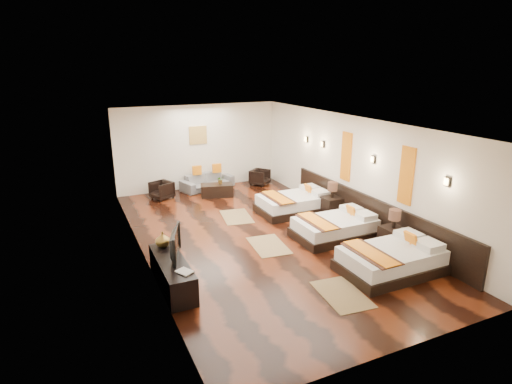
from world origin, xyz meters
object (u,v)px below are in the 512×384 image
bed_near (392,260)px  sofa (207,181)px  table_plant (220,180)px  tv (171,244)px  armchair_right (260,177)px  bed_far (295,203)px  coffee_table (217,190)px  nightstand_a (393,236)px  nightstand_b (332,204)px  armchair_left (162,190)px  bed_mid (336,227)px  tv_console (172,273)px  figurine (163,239)px  book (180,274)px

bed_near → sofa: bearing=101.9°
bed_near → table_plant: bearing=102.5°
table_plant → tv: bearing=-119.5°
armchair_right → bed_far: bearing=-134.2°
sofa → table_plant: (0.13, -0.94, 0.26)m
coffee_table → nightstand_a: bearing=-67.5°
bed_far → armchair_right: (0.30, 2.96, 0.01)m
nightstand_b → armchair_left: bearing=137.8°
bed_mid → tv_console: 4.25m
nightstand_b → sofa: size_ratio=0.54×
figurine → bed_mid: bearing=-0.0°
tv_console → figurine: size_ratio=5.75×
bed_far → sofa: size_ratio=1.11×
nightstand_b → figurine: nightstand_b is taller
nightstand_a → sofa: nightstand_a is taller
table_plant → tv_console: bearing=-119.3°
nightstand_b → book: size_ratio=3.38×
tv_console → tv: tv is taller
armchair_left → bed_near: bearing=1.8°
sofa → tv_console: bearing=-131.8°
bed_near → tv: bearing=161.3°
nightstand_b → tv_console: size_ratio=0.55×
nightstand_a → coffee_table: nightstand_a is taller
armchair_left → armchair_right: armchair_left is taller
bed_near → nightstand_b: bearing=76.9°
tv → book: 0.80m
bed_near → tv_console: bearing=163.1°
sofa → book: bearing=-129.7°
tv → sofa: (2.63, 5.82, -0.56)m
bed_far → armchair_left: (-3.17, 2.82, 0.02)m
tv_console → book: size_ratio=6.16×
nightstand_b → sofa: nightstand_b is taller
bed_mid → tv: size_ratio=2.06×
bed_mid → sofa: bearing=106.0°
nightstand_b → armchair_right: (-0.44, 3.70, -0.07)m
nightstand_b → figurine: (-4.95, -1.26, 0.36)m
nightstand_a → figurine: size_ratio=3.09×
tv_console → figurine: bearing=90.0°
bed_mid → book: 4.40m
nightstand_a → armchair_left: (-3.92, 5.96, -0.06)m
bed_far → figurine: figurine is taller
bed_near → nightstand_a: (0.75, 0.81, 0.07)m
bed_mid → bed_far: bed_far is taller
tv → book: (-0.05, -0.75, -0.26)m
book → tv: bearing=86.2°
bed_far → tv_console: (-4.20, -2.68, 0.01)m
tv → figurine: (-0.05, 0.55, -0.12)m
nightstand_a → book: size_ratio=3.31×
bed_near → coffee_table: bed_near is taller
sofa → armchair_right: size_ratio=3.04×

